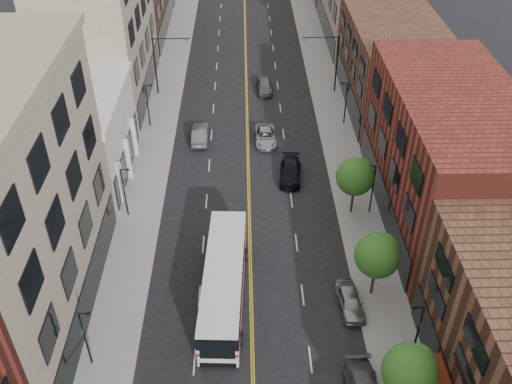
{
  "coord_description": "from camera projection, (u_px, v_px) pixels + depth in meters",
  "views": [
    {
      "loc": [
        -0.34,
        -16.38,
        32.91
      ],
      "look_at": [
        0.54,
        20.7,
        5.0
      ],
      "focal_mm": 40.0,
      "sensor_mm": 36.0,
      "label": 1
    }
  ],
  "objects": [
    {
      "name": "sidewalk_left",
      "position": [
        154.0,
        150.0,
        60.6
      ],
      "size": [
        4.0,
        110.0,
        0.15
      ],
      "primitive_type": "cube",
      "color": "gray",
      "rests_on": "ground"
    },
    {
      "name": "sidewalk_right",
      "position": [
        341.0,
        147.0,
        60.98
      ],
      "size": [
        4.0,
        110.0,
        0.15
      ],
      "primitive_type": "cube",
      "color": "gray",
      "rests_on": "ground"
    },
    {
      "name": "bldg_l_white",
      "position": [
        72.0,
        139.0,
        54.92
      ],
      "size": [
        10.0,
        14.0,
        8.0
      ],
      "primitive_type": "cube",
      "color": "silver",
      "rests_on": "ground"
    },
    {
      "name": "bldg_l_far_a",
      "position": [
        98.0,
        24.0,
        65.49
      ],
      "size": [
        10.0,
        20.0,
        18.0
      ],
      "primitive_type": "cube",
      "color": "gray",
      "rests_on": "ground"
    },
    {
      "name": "bldg_r_mid",
      "position": [
        447.0,
        157.0,
        48.76
      ],
      "size": [
        10.0,
        22.0,
        12.0
      ],
      "primitive_type": "cube",
      "color": "#5E2218",
      "rests_on": "ground"
    },
    {
      "name": "bldg_r_far_a",
      "position": [
        393.0,
        64.0,
        66.14
      ],
      "size": [
        10.0,
        20.0,
        10.0
      ],
      "primitive_type": "cube",
      "color": "#523120",
      "rests_on": "ground"
    },
    {
      "name": "tree_r_1",
      "position": [
        411.0,
        370.0,
        33.83
      ],
      "size": [
        3.4,
        3.4,
        5.59
      ],
      "color": "black",
      "rests_on": "sidewalk_right"
    },
    {
      "name": "tree_r_2",
      "position": [
        379.0,
        254.0,
        41.81
      ],
      "size": [
        3.4,
        3.4,
        5.59
      ],
      "color": "black",
      "rests_on": "sidewalk_right"
    },
    {
      "name": "tree_r_3",
      "position": [
        356.0,
        175.0,
        49.8
      ],
      "size": [
        3.4,
        3.4,
        5.59
      ],
      "color": "black",
      "rests_on": "sidewalk_right"
    },
    {
      "name": "lamp_l_1",
      "position": [
        85.0,
        336.0,
        37.28
      ],
      "size": [
        0.81,
        0.55,
        5.05
      ],
      "color": "black",
      "rests_on": "sidewalk_left"
    },
    {
      "name": "lamp_l_2",
      "position": [
        125.0,
        190.0,
        50.06
      ],
      "size": [
        0.81,
        0.55,
        5.05
      ],
      "color": "black",
      "rests_on": "sidewalk_left"
    },
    {
      "name": "lamp_l_3",
      "position": [
        148.0,
        103.0,
        62.84
      ],
      "size": [
        0.81,
        0.55,
        5.05
      ],
      "color": "black",
      "rests_on": "sidewalk_left"
    },
    {
      "name": "lamp_r_1",
      "position": [
        418.0,
        329.0,
        37.69
      ],
      "size": [
        0.81,
        0.55,
        5.05
      ],
      "color": "black",
      "rests_on": "sidewalk_right"
    },
    {
      "name": "lamp_r_2",
      "position": [
        372.0,
        186.0,
        50.47
      ],
      "size": [
        0.81,
        0.55,
        5.05
      ],
      "color": "black",
      "rests_on": "sidewalk_right"
    },
    {
      "name": "lamp_r_3",
      "position": [
        346.0,
        101.0,
        63.25
      ],
      "size": [
        0.81,
        0.55,
        5.05
      ],
      "color": "black",
      "rests_on": "sidewalk_right"
    },
    {
      "name": "signal_mast_left",
      "position": [
        161.0,
        59.0,
        68.24
      ],
      "size": [
        4.49,
        0.18,
        7.2
      ],
      "color": "black",
      "rests_on": "sidewalk_left"
    },
    {
      "name": "signal_mast_right",
      "position": [
        331.0,
        57.0,
        68.62
      ],
      "size": [
        4.49,
        0.18,
        7.2
      ],
      "color": "black",
      "rests_on": "sidewalk_right"
    },
    {
      "name": "city_bus",
      "position": [
        224.0,
        280.0,
        42.71
      ],
      "size": [
        3.6,
        13.12,
        3.34
      ],
      "rotation": [
        0.0,
        0.0,
        -0.05
      ],
      "color": "silver",
      "rests_on": "ground"
    },
    {
      "name": "car_parked_far",
      "position": [
        350.0,
        301.0,
        42.65
      ],
      "size": [
        2.07,
        4.34,
        1.43
      ],
      "primitive_type": "imported",
      "rotation": [
        0.0,
        0.0,
        0.09
      ],
      "color": "#939699",
      "rests_on": "ground"
    },
    {
      "name": "car_lane_behind",
      "position": [
        200.0,
        134.0,
        61.81
      ],
      "size": [
        1.72,
        4.79,
        1.57
      ],
      "primitive_type": "imported",
      "rotation": [
        0.0,
        0.0,
        3.15
      ],
      "color": "#515257",
      "rests_on": "ground"
    },
    {
      "name": "car_lane_a",
      "position": [
        290.0,
        172.0,
        56.17
      ],
      "size": [
        2.55,
        5.21,
        1.46
      ],
      "primitive_type": "imported",
      "rotation": [
        0.0,
        0.0,
        -0.1
      ],
      "color": "black",
      "rests_on": "ground"
    },
    {
      "name": "car_lane_b",
      "position": [
        265.0,
        136.0,
        61.63
      ],
      "size": [
        2.33,
        4.94,
        1.36
      ],
      "primitive_type": "imported",
      "rotation": [
        0.0,
        0.0,
        0.01
      ],
      "color": "#9D9EA4",
      "rests_on": "ground"
    },
    {
      "name": "car_lane_c",
      "position": [
        264.0,
        86.0,
        71.1
      ],
      "size": [
        2.06,
        4.61,
        1.54
      ],
      "primitive_type": "imported",
      "rotation": [
        0.0,
        0.0,
        0.05
      ],
      "color": "#525357",
      "rests_on": "ground"
    }
  ]
}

